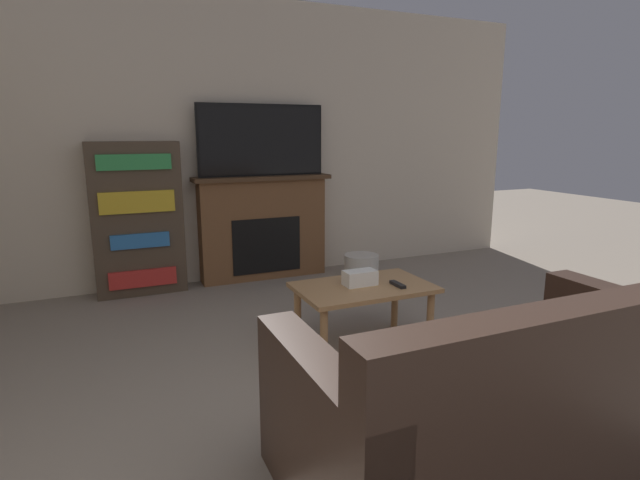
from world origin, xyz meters
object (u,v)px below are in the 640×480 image
object	(u,v)px
fireplace	(263,227)
coffee_table	(364,294)
storage_basket	(361,267)
bookshelf	(138,219)
tv	(262,140)
couch	(506,412)

from	to	relation	value
fireplace	coffee_table	xyz separation A→B (m)	(0.11, -1.90, -0.14)
storage_basket	bookshelf	bearing A→B (deg)	167.99
bookshelf	storage_basket	distance (m)	2.17
tv	couch	size ratio (longest dim) A/B	0.68
tv	bookshelf	world-z (taller)	tv
storage_basket	fireplace	bearing A→B (deg)	152.31
coffee_table	storage_basket	distance (m)	1.65
fireplace	tv	bearing A→B (deg)	-90.00
tv	coffee_table	size ratio (longest dim) A/B	1.37
tv	storage_basket	bearing A→B (deg)	-26.66
fireplace	coffee_table	world-z (taller)	fireplace
tv	couch	world-z (taller)	tv
fireplace	couch	bearing A→B (deg)	-89.54
fireplace	bookshelf	distance (m)	1.19
coffee_table	storage_basket	size ratio (longest dim) A/B	2.63
couch	coffee_table	distance (m)	1.41
coffee_table	bookshelf	bearing A→B (deg)	124.44
bookshelf	fireplace	bearing A→B (deg)	1.09
couch	bookshelf	bearing A→B (deg)	110.18
coffee_table	couch	bearing A→B (deg)	-93.37
tv	bookshelf	xyz separation A→B (m)	(-1.18, -0.00, -0.69)
coffee_table	storage_basket	world-z (taller)	coffee_table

